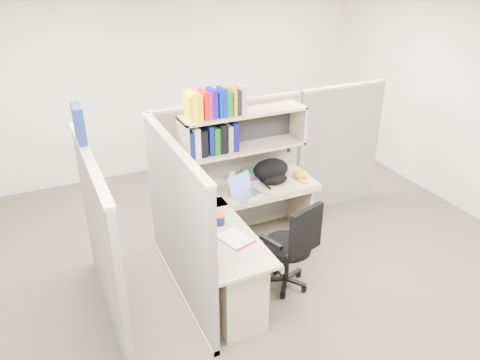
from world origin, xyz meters
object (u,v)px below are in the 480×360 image
desk (239,260)px  snack_canister (219,219)px  laptop (246,186)px  task_chair (290,259)px  backpack (273,171)px

desk → snack_canister: (-0.10, 0.25, 0.35)m
laptop → task_chair: bearing=-98.5°
task_chair → desk: bearing=170.5°
laptop → snack_canister: size_ratio=2.56×
snack_canister → task_chair: size_ratio=0.12×
laptop → snack_canister: bearing=-156.9°
backpack → snack_canister: 1.08m
desk → snack_canister: bearing=110.7°
backpack → laptop: bearing=-142.3°
desk → task_chair: task_chair is taller
laptop → snack_canister: laptop is taller
snack_canister → task_chair: task_chair is taller
desk → laptop: laptop is taller
desk → snack_canister: 0.44m
desk → backpack: backpack is taller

